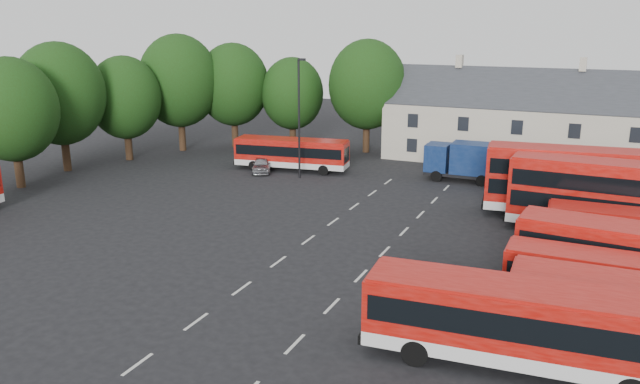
# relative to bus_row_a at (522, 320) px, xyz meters

# --- Properties ---
(ground) EXTENTS (140.00, 140.00, 0.00)m
(ground) POSITION_rel_bus_row_a_xyz_m (-13.84, 8.04, -2.06)
(ground) COLOR black
(ground) RESTS_ON ground
(lane_markings) EXTENTS (5.15, 33.80, 0.01)m
(lane_markings) POSITION_rel_bus_row_a_xyz_m (-11.34, 10.04, -2.05)
(lane_markings) COLOR beige
(lane_markings) RESTS_ON ground
(treeline) EXTENTS (29.92, 32.59, 12.01)m
(treeline) POSITION_rel_bus_row_a_xyz_m (-34.58, 27.40, 4.63)
(treeline) COLOR black
(treeline) RESTS_ON ground
(terrace_houses) EXTENTS (35.70, 7.13, 10.06)m
(terrace_houses) POSITION_rel_bus_row_a_xyz_m (0.16, 38.04, 1.80)
(terrace_houses) COLOR beige
(terrace_houses) RESTS_ON ground
(bus_row_a) EXTENTS (12.27, 3.67, 3.42)m
(bus_row_a) POSITION_rel_bus_row_a_xyz_m (0.00, 0.00, 0.00)
(bus_row_a) COLOR silver
(bus_row_a) RESTS_ON ground
(bus_row_c) EXTENTS (10.18, 2.48, 2.87)m
(bus_row_c) POSITION_rel_bus_row_a_xyz_m (3.56, 6.46, -0.33)
(bus_row_c) COLOR silver
(bus_row_c) RESTS_ON ground
(bus_dd_south) EXTENTS (11.90, 3.17, 4.84)m
(bus_dd_south) POSITION_rel_bus_row_a_xyz_m (2.96, 18.31, 0.70)
(bus_dd_south) COLOR silver
(bus_dd_south) RESTS_ON ground
(bus_dd_north) EXTENTS (12.30, 4.08, 4.95)m
(bus_dd_north) POSITION_rel_bus_row_a_xyz_m (1.09, 21.33, 0.76)
(bus_dd_north) COLOR silver
(bus_dd_north) RESTS_ON ground
(bus_north) EXTENTS (10.53, 3.80, 2.91)m
(bus_north) POSITION_rel_bus_row_a_xyz_m (-23.19, 26.46, -0.31)
(bus_north) COLOR silver
(bus_north) RESTS_ON ground
(box_truck) EXTENTS (7.66, 2.51, 3.34)m
(box_truck) POSITION_rel_bus_row_a_xyz_m (-7.35, 28.87, -0.18)
(box_truck) COLOR black
(box_truck) RESTS_ON ground
(silver_car) EXTENTS (3.24, 4.32, 1.37)m
(silver_car) POSITION_rel_bus_row_a_xyz_m (-25.45, 24.90, -1.37)
(silver_car) COLOR #9A9BA1
(silver_car) RESTS_ON ground
(lamppost) EXTENTS (0.70, 0.27, 10.22)m
(lamppost) POSITION_rel_bus_row_a_xyz_m (-21.27, 24.18, 3.40)
(lamppost) COLOR black
(lamppost) RESTS_ON ground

